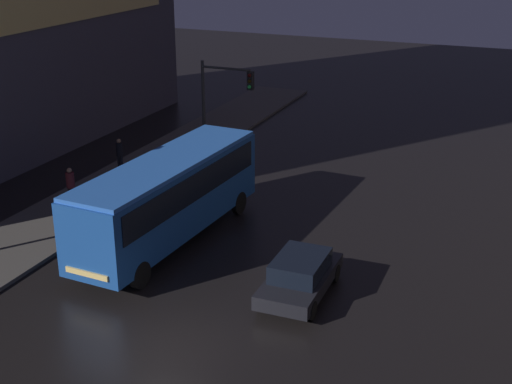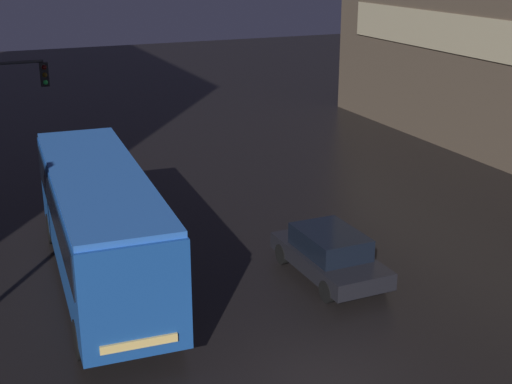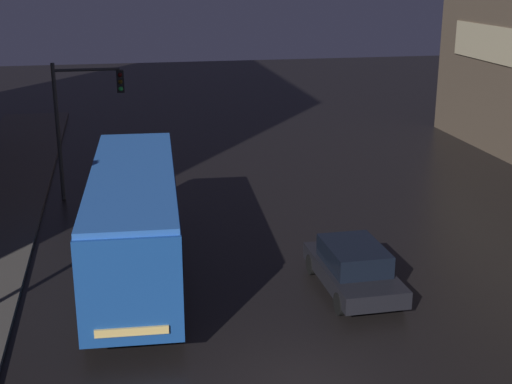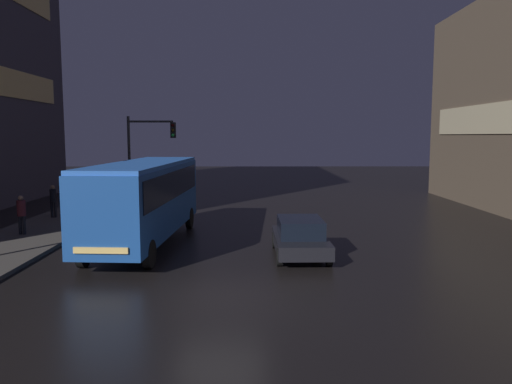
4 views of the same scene
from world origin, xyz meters
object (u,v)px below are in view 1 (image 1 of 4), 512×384
at_px(bus_near, 168,192).
at_px(pedestrian_near, 70,183).
at_px(car_taxi, 300,275).
at_px(traffic_light_main, 221,99).
at_px(pedestrian_mid, 120,153).

height_order(bus_near, pedestrian_near, bus_near).
height_order(car_taxi, pedestrian_near, pedestrian_near).
height_order(car_taxi, traffic_light_main, traffic_light_main).
distance_m(bus_near, traffic_light_main, 8.87).
height_order(pedestrian_mid, traffic_light_main, traffic_light_main).
xyz_separation_m(bus_near, traffic_light_main, (-1.72, 8.53, 1.69)).
bearing_deg(car_taxi, traffic_light_main, -53.98).
bearing_deg(pedestrian_near, bus_near, -68.54).
relative_size(bus_near, car_taxi, 2.49).
distance_m(pedestrian_mid, traffic_light_main, 5.81).
bearing_deg(pedestrian_mid, car_taxi, 113.66).
relative_size(pedestrian_mid, traffic_light_main, 0.31).
bearing_deg(traffic_light_main, car_taxi, -53.12).
distance_m(pedestrian_near, traffic_light_main, 8.62).
distance_m(car_taxi, pedestrian_mid, 14.99).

